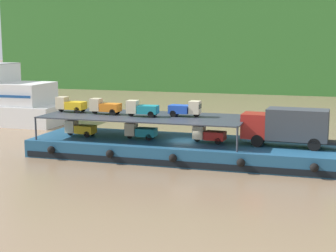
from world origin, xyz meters
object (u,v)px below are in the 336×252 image
(covered_lorry, at_px, (287,126))
(mini_truck_lower_stern, at_px, (80,128))
(cargo_barge, at_px, (186,149))
(mini_truck_lower_mid, at_px, (209,134))
(mini_truck_lower_aft, at_px, (140,131))
(mini_truck_upper_fore, at_px, (142,109))
(mini_truck_upper_mid, at_px, (105,107))
(mini_truck_upper_stern, at_px, (70,105))
(mini_truck_upper_bow, at_px, (185,109))

(covered_lorry, distance_m, mini_truck_lower_stern, 18.24)
(cargo_barge, height_order, covered_lorry, covered_lorry)
(cargo_barge, distance_m, mini_truck_lower_mid, 2.49)
(mini_truck_lower_aft, distance_m, mini_truck_upper_fore, 2.01)
(cargo_barge, distance_m, mini_truck_upper_mid, 8.25)
(cargo_barge, bearing_deg, mini_truck_upper_mid, -179.89)
(mini_truck_lower_mid, bearing_deg, mini_truck_lower_stern, -178.45)
(mini_truck_lower_stern, height_order, mini_truck_lower_mid, same)
(mini_truck_lower_mid, height_order, mini_truck_upper_fore, mini_truck_upper_fore)
(cargo_barge, relative_size, mini_truck_upper_fore, 9.65)
(mini_truck_upper_mid, bearing_deg, mini_truck_upper_stern, 174.05)
(covered_lorry, bearing_deg, mini_truck_lower_mid, -178.21)
(covered_lorry, bearing_deg, mini_truck_upper_stern, 178.89)
(mini_truck_lower_mid, bearing_deg, mini_truck_upper_fore, -177.92)
(covered_lorry, relative_size, mini_truck_upper_mid, 2.88)
(covered_lorry, relative_size, mini_truck_lower_aft, 2.89)
(mini_truck_lower_mid, bearing_deg, mini_truck_lower_aft, -178.84)
(mini_truck_upper_stern, distance_m, mini_truck_upper_fore, 7.29)
(mini_truck_upper_bow, bearing_deg, mini_truck_upper_fore, -163.47)
(mini_truck_lower_aft, height_order, mini_truck_upper_stern, mini_truck_upper_stern)
(covered_lorry, distance_m, mini_truck_upper_stern, 19.58)
(mini_truck_lower_stern, bearing_deg, mini_truck_upper_stern, 146.28)
(cargo_barge, distance_m, mini_truck_lower_aft, 4.31)
(mini_truck_upper_mid, bearing_deg, cargo_barge, 0.11)
(cargo_barge, xyz_separation_m, mini_truck_upper_bow, (-0.23, 0.64, 3.44))
(mini_truck_lower_aft, xyz_separation_m, mini_truck_upper_mid, (-3.46, 0.33, 2.00))
(covered_lorry, relative_size, mini_truck_lower_mid, 2.84)
(mini_truck_upper_bow, bearing_deg, cargo_barge, -70.23)
(covered_lorry, bearing_deg, mini_truck_lower_stern, -178.36)
(cargo_barge, bearing_deg, covered_lorry, -0.12)
(covered_lorry, relative_size, mini_truck_upper_bow, 2.88)
(mini_truck_upper_stern, bearing_deg, mini_truck_lower_aft, -5.69)
(mini_truck_upper_mid, xyz_separation_m, mini_truck_upper_bow, (7.27, 0.66, 0.00))
(mini_truck_lower_stern, xyz_separation_m, mini_truck_lower_mid, (11.77, 0.32, 0.00))
(covered_lorry, bearing_deg, mini_truck_lower_aft, -178.51)
(mini_truck_upper_mid, distance_m, mini_truck_upper_bow, 7.30)
(covered_lorry, bearing_deg, mini_truck_upper_fore, -178.07)
(mini_truck_upper_stern, relative_size, mini_truck_upper_fore, 1.00)
(mini_truck_upper_bow, bearing_deg, mini_truck_upper_stern, -178.52)
(mini_truck_lower_aft, bearing_deg, mini_truck_upper_stern, 174.31)
(mini_truck_lower_aft, distance_m, mini_truck_lower_mid, 6.07)
(mini_truck_upper_stern, xyz_separation_m, mini_truck_upper_bow, (10.87, 0.28, 0.00))
(cargo_barge, xyz_separation_m, mini_truck_lower_stern, (-9.75, -0.54, 1.44))
(mini_truck_lower_mid, distance_m, mini_truck_upper_bow, 3.13)
(cargo_barge, distance_m, mini_truck_upper_bow, 3.51)
(cargo_barge, xyz_separation_m, mini_truck_lower_aft, (-4.04, -0.34, 1.44))
(covered_lorry, xyz_separation_m, mini_truck_upper_bow, (-8.68, 0.66, 1.00))
(covered_lorry, distance_m, mini_truck_lower_aft, 12.54)
(mini_truck_lower_stern, height_order, mini_truck_upper_fore, mini_truck_upper_fore)
(cargo_barge, distance_m, mini_truck_upper_fore, 5.18)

